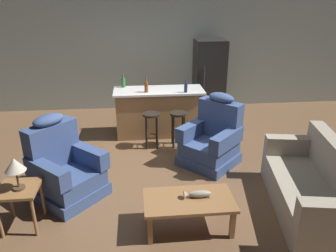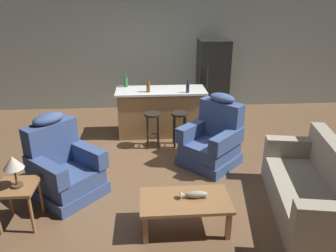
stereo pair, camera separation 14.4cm
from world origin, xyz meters
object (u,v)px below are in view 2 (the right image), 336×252
at_px(end_table, 18,192).
at_px(bottle_tall_green, 126,82).
at_px(bottle_wine_dark, 188,88).
at_px(fish_figurine, 194,195).
at_px(recliner_near_lamp, 64,168).
at_px(bottle_short_amber, 148,86).
at_px(couch, 313,190).
at_px(bar_stool_left, 153,124).
at_px(kitchen_island, 161,112).
at_px(bar_stool_right, 180,123).
at_px(refrigerator, 213,78).
at_px(recliner_near_island, 213,140).
at_px(coffee_table, 185,203).
at_px(table_lamp, 13,164).

height_order(end_table, bottle_tall_green, bottle_tall_green).
bearing_deg(bottle_wine_dark, fish_figurine, -95.41).
height_order(recliner_near_lamp, bottle_short_amber, bottle_short_amber).
bearing_deg(couch, bar_stool_left, -37.04).
distance_m(kitchen_island, bar_stool_right, 0.71).
xyz_separation_m(kitchen_island, bottle_wine_dark, (0.51, -0.24, 0.57)).
xyz_separation_m(bottle_tall_green, bottle_wine_dark, (1.22, -0.51, -0.01)).
xyz_separation_m(end_table, bar_stool_left, (1.73, 2.15, 0.01)).
bearing_deg(refrigerator, bar_stool_left, -128.90).
xyz_separation_m(recliner_near_island, bar_stool_left, (-1.00, 0.71, 0.05)).
bearing_deg(recliner_near_lamp, bottle_short_amber, 100.16).
height_order(coffee_table, bar_stool_right, bar_stool_right).
xyz_separation_m(refrigerator, bottle_wine_dark, (-0.78, -1.44, 0.17)).
relative_size(fish_figurine, bottle_tall_green, 1.25).
height_order(fish_figurine, bar_stool_left, bar_stool_left).
distance_m(couch, recliner_near_island, 1.81).
bearing_deg(kitchen_island, coffee_table, -87.28).
bearing_deg(kitchen_island, bottle_wine_dark, -24.98).
bearing_deg(recliner_near_lamp, kitchen_island, 97.31).
distance_m(kitchen_island, bottle_tall_green, 0.95).
distance_m(coffee_table, bottle_tall_green, 3.46).
bearing_deg(refrigerator, bottle_tall_green, -154.96).
relative_size(coffee_table, bottle_short_amber, 3.69).
distance_m(bar_stool_right, bottle_wine_dark, 0.72).
bearing_deg(bottle_short_amber, bar_stool_right, -39.88).
bearing_deg(recliner_near_lamp, coffee_table, 14.32).
relative_size(fish_figurine, table_lamp, 0.83).
relative_size(couch, recliner_near_island, 1.68).
height_order(table_lamp, bar_stool_right, table_lamp).
bearing_deg(bottle_short_amber, table_lamp, -121.72).
bearing_deg(recliner_near_lamp, fish_figurine, 16.48).
xyz_separation_m(recliner_near_lamp, bottle_wine_dark, (2.02, 1.88, 0.62)).
distance_m(bar_stool_right, bottle_short_amber, 0.95).
bearing_deg(coffee_table, kitchen_island, 92.72).
relative_size(recliner_near_island, table_lamp, 2.93).
distance_m(coffee_table, couch, 1.72).
xyz_separation_m(couch, bar_stool_right, (-1.54, 2.19, 0.13)).
bearing_deg(table_lamp, coffee_table, -5.90).
distance_m(end_table, bottle_wine_dark, 3.56).
bearing_deg(bar_stool_right, couch, -54.91).
height_order(table_lamp, kitchen_island, table_lamp).
distance_m(coffee_table, recliner_near_lamp, 1.88).
xyz_separation_m(bar_stool_left, refrigerator, (1.48, 1.83, 0.41)).
distance_m(coffee_table, end_table, 2.07).
distance_m(recliner_near_island, end_table, 3.08).
relative_size(fish_figurine, bottle_wine_dark, 1.35).
distance_m(couch, recliner_near_lamp, 3.43).
height_order(end_table, bar_stool_left, bar_stool_left).
xyz_separation_m(table_lamp, bottle_tall_green, (1.18, 3.07, 0.18)).
xyz_separation_m(end_table, kitchen_island, (1.91, 2.78, 0.02)).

